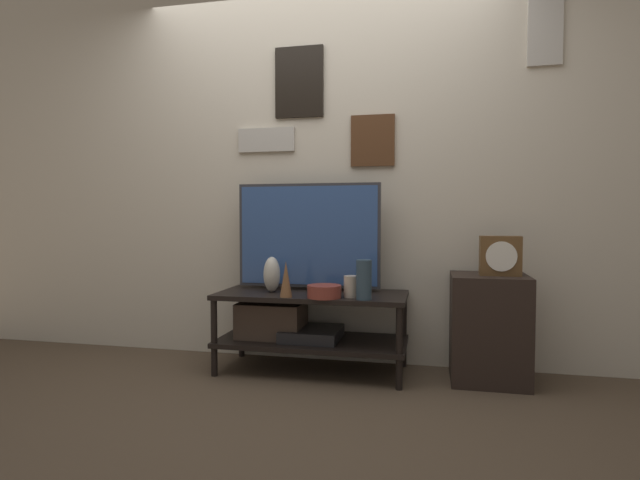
{
  "coord_description": "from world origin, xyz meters",
  "views": [
    {
      "loc": [
        0.73,
        -2.75,
        0.98
      ],
      "look_at": [
        0.05,
        0.3,
        0.84
      ],
      "focal_mm": 28.0,
      "sensor_mm": 36.0,
      "label": 1
    }
  ],
  "objects_px": {
    "vase_urn_stoneware": "(272,274)",
    "vase_tall_ceramic": "(364,280)",
    "television": "(308,236)",
    "vase_wide_bowl": "(324,291)",
    "vase_slim_bronze": "(286,279)",
    "mantel_clock": "(500,256)",
    "candle_jar": "(351,286)"
  },
  "relations": [
    {
      "from": "mantel_clock",
      "to": "vase_wide_bowl",
      "type": "bearing_deg",
      "value": -168.9
    },
    {
      "from": "television",
      "to": "vase_urn_stoneware",
      "type": "height_order",
      "value": "television"
    },
    {
      "from": "vase_urn_stoneware",
      "to": "mantel_clock",
      "type": "bearing_deg",
      "value": 2.08
    },
    {
      "from": "vase_wide_bowl",
      "to": "vase_tall_ceramic",
      "type": "bearing_deg",
      "value": -4.31
    },
    {
      "from": "television",
      "to": "vase_urn_stoneware",
      "type": "distance_m",
      "value": 0.35
    },
    {
      "from": "vase_urn_stoneware",
      "to": "vase_tall_ceramic",
      "type": "distance_m",
      "value": 0.64
    },
    {
      "from": "vase_tall_ceramic",
      "to": "candle_jar",
      "type": "relative_size",
      "value": 1.81
    },
    {
      "from": "vase_slim_bronze",
      "to": "candle_jar",
      "type": "xyz_separation_m",
      "value": [
        0.38,
        0.09,
        -0.04
      ]
    },
    {
      "from": "vase_tall_ceramic",
      "to": "candle_jar",
      "type": "bearing_deg",
      "value": 138.23
    },
    {
      "from": "television",
      "to": "mantel_clock",
      "type": "bearing_deg",
      "value": -4.36
    },
    {
      "from": "television",
      "to": "vase_wide_bowl",
      "type": "distance_m",
      "value": 0.46
    },
    {
      "from": "vase_wide_bowl",
      "to": "mantel_clock",
      "type": "relative_size",
      "value": 0.87
    },
    {
      "from": "vase_slim_bronze",
      "to": "mantel_clock",
      "type": "distance_m",
      "value": 1.27
    },
    {
      "from": "vase_wide_bowl",
      "to": "mantel_clock",
      "type": "bearing_deg",
      "value": 11.1
    },
    {
      "from": "television",
      "to": "vase_tall_ceramic",
      "type": "height_order",
      "value": "television"
    },
    {
      "from": "vase_tall_ceramic",
      "to": "television",
      "type": "bearing_deg",
      "value": 143.0
    },
    {
      "from": "vase_slim_bronze",
      "to": "vase_wide_bowl",
      "type": "distance_m",
      "value": 0.24
    },
    {
      "from": "television",
      "to": "vase_urn_stoneware",
      "type": "xyz_separation_m",
      "value": [
        -0.21,
        -0.14,
        -0.24
      ]
    },
    {
      "from": "television",
      "to": "mantel_clock",
      "type": "distance_m",
      "value": 1.19
    },
    {
      "from": "television",
      "to": "vase_wide_bowl",
      "type": "relative_size",
      "value": 4.65
    },
    {
      "from": "television",
      "to": "vase_slim_bronze",
      "type": "relative_size",
      "value": 4.39
    },
    {
      "from": "vase_slim_bronze",
      "to": "candle_jar",
      "type": "distance_m",
      "value": 0.39
    },
    {
      "from": "vase_urn_stoneware",
      "to": "vase_tall_ceramic",
      "type": "height_order",
      "value": "vase_tall_ceramic"
    },
    {
      "from": "vase_tall_ceramic",
      "to": "mantel_clock",
      "type": "distance_m",
      "value": 0.82
    },
    {
      "from": "vase_slim_bronze",
      "to": "candle_jar",
      "type": "bearing_deg",
      "value": 12.71
    },
    {
      "from": "vase_tall_ceramic",
      "to": "mantel_clock",
      "type": "height_order",
      "value": "mantel_clock"
    },
    {
      "from": "vase_wide_bowl",
      "to": "candle_jar",
      "type": "height_order",
      "value": "candle_jar"
    },
    {
      "from": "television",
      "to": "vase_tall_ceramic",
      "type": "bearing_deg",
      "value": -37.0
    },
    {
      "from": "candle_jar",
      "to": "mantel_clock",
      "type": "distance_m",
      "value": 0.89
    },
    {
      "from": "vase_urn_stoneware",
      "to": "candle_jar",
      "type": "relative_size",
      "value": 1.76
    },
    {
      "from": "vase_slim_bronze",
      "to": "mantel_clock",
      "type": "bearing_deg",
      "value": 10.29
    },
    {
      "from": "vase_urn_stoneware",
      "to": "vase_slim_bronze",
      "type": "xyz_separation_m",
      "value": [
        0.15,
        -0.17,
        -0.01
      ]
    }
  ]
}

